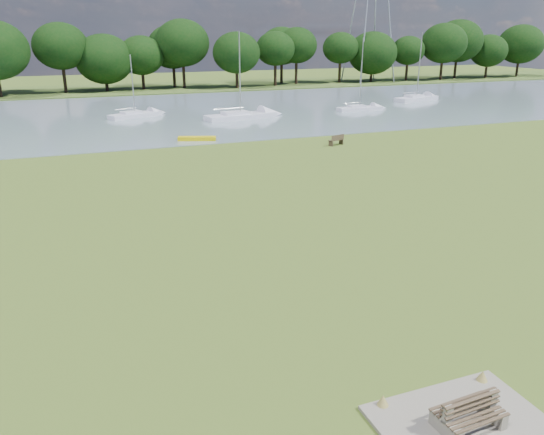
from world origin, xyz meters
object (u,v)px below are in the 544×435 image
object	(u,v)px
sailboat_1	(135,113)
sailboat_5	(359,107)
kayak	(197,139)
sailboat_3	(416,97)
bench_pair	(469,414)
riverbank_bench	(337,140)
sailboat_2	(240,114)

from	to	relation	value
sailboat_1	sailboat_5	size ratio (longest dim) A/B	0.80
kayak	sailboat_3	distance (m)	39.51
bench_pair	riverbank_bench	world-z (taller)	bench_pair
sailboat_5	kayak	bearing A→B (deg)	-153.43
riverbank_bench	sailboat_3	xyz separation A→B (m)	(24.85, 23.47, 0.10)
sailboat_3	kayak	bearing A→B (deg)	-169.16
sailboat_1	sailboat_5	world-z (taller)	sailboat_5
sailboat_1	kayak	bearing A→B (deg)	-101.90
bench_pair	riverbank_bench	bearing A→B (deg)	64.56
riverbank_bench	sailboat_1	size ratio (longest dim) A/B	0.23
kayak	sailboat_3	size ratio (longest dim) A/B	0.37
riverbank_bench	sailboat_1	xyz separation A→B (m)	(-14.07, 22.10, 0.02)
kayak	sailboat_1	bearing A→B (deg)	120.62
bench_pair	sailboat_5	distance (m)	55.81
riverbank_bench	sailboat_5	world-z (taller)	sailboat_5
riverbank_bench	sailboat_3	size ratio (longest dim) A/B	0.17
sailboat_2	sailboat_3	distance (m)	28.94
bench_pair	sailboat_1	world-z (taller)	sailboat_1
kayak	riverbank_bench	bearing A→B (deg)	-11.56
sailboat_1	sailboat_2	xyz separation A→B (m)	(10.78, -5.37, 0.07)
sailboat_1	sailboat_3	size ratio (longest dim) A/B	0.74
bench_pair	sailboat_2	distance (m)	49.50
bench_pair	sailboat_3	world-z (taller)	sailboat_3
sailboat_2	sailboat_3	world-z (taller)	sailboat_2
sailboat_1	sailboat_3	world-z (taller)	sailboat_3
sailboat_1	sailboat_2	world-z (taller)	sailboat_2
bench_pair	sailboat_2	bearing A→B (deg)	75.53
bench_pair	sailboat_3	distance (m)	67.04
riverbank_bench	sailboat_1	distance (m)	26.20
sailboat_2	sailboat_5	distance (m)	15.80
riverbank_bench	sailboat_3	world-z (taller)	sailboat_3
sailboat_3	riverbank_bench	bearing A→B (deg)	-151.70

